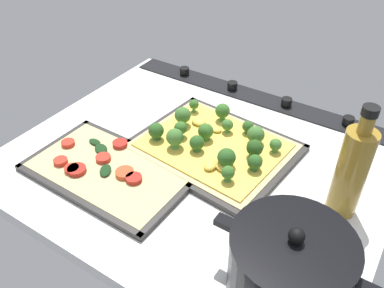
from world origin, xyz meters
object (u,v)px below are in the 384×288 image
at_px(baking_tray_back, 109,172).
at_px(oil_bottle, 351,171).
at_px(cooking_pot, 289,268).
at_px(baking_tray_front, 213,149).
at_px(broccoli_pizza, 213,143).
at_px(veggie_pizza_back, 107,169).

distance_m(baking_tray_back, oil_bottle, 0.49).
bearing_deg(cooking_pot, baking_tray_front, -42.10).
bearing_deg(broccoli_pizza, baking_tray_back, 52.37).
distance_m(baking_tray_back, cooking_pot, 0.43).
relative_size(baking_tray_front, baking_tray_back, 1.04).
xyz_separation_m(baking_tray_front, oil_bottle, (-0.30, 0.02, 0.09)).
relative_size(baking_tray_front, veggie_pizza_back, 1.12).
relative_size(baking_tray_back, veggie_pizza_back, 1.07).
bearing_deg(baking_tray_back, cooking_pot, 171.75).
xyz_separation_m(broccoli_pizza, cooking_pot, (-0.28, 0.25, 0.04)).
bearing_deg(cooking_pot, veggie_pizza_back, -8.16).
xyz_separation_m(veggie_pizza_back, cooking_pot, (-0.43, 0.06, 0.05)).
xyz_separation_m(baking_tray_front, broccoli_pizza, (0.00, -0.00, 0.02)).
relative_size(veggie_pizza_back, oil_bottle, 1.41).
bearing_deg(cooking_pot, broccoli_pizza, -42.10).
relative_size(baking_tray_front, oil_bottle, 1.58).
xyz_separation_m(baking_tray_front, cooking_pot, (-0.28, 0.25, 0.06)).
bearing_deg(baking_tray_back, baking_tray_front, -127.74).
relative_size(cooking_pot, oil_bottle, 1.09).
xyz_separation_m(broccoli_pizza, baking_tray_back, (0.15, 0.19, -0.02)).
distance_m(baking_tray_front, baking_tray_back, 0.24).
height_order(cooking_pot, oil_bottle, oil_bottle).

